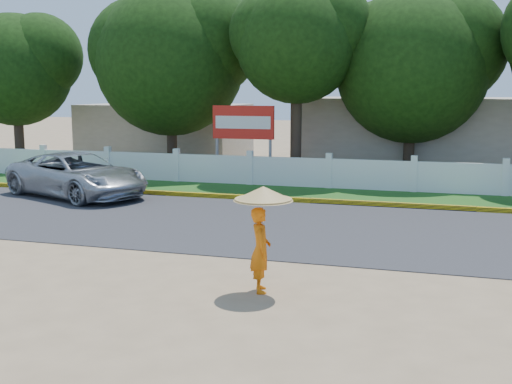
# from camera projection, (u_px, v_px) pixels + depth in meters

# --- Properties ---
(ground) EXTENTS (120.00, 120.00, 0.00)m
(ground) POSITION_uv_depth(u_px,v_px,m) (227.00, 272.00, 12.78)
(ground) COLOR #9E8460
(ground) RESTS_ON ground
(road) EXTENTS (60.00, 7.00, 0.02)m
(road) POSITION_uv_depth(u_px,v_px,m) (283.00, 225.00, 17.03)
(road) COLOR #38383A
(road) RESTS_ON ground
(grass_verge) EXTENTS (60.00, 3.50, 0.03)m
(grass_verge) POSITION_uv_depth(u_px,v_px,m) (321.00, 194.00, 21.99)
(grass_verge) COLOR #2D601E
(grass_verge) RESTS_ON ground
(curb) EXTENTS (40.00, 0.18, 0.16)m
(curb) POSITION_uv_depth(u_px,v_px,m) (311.00, 201.00, 20.38)
(curb) COLOR yellow
(curb) RESTS_ON ground
(fence) EXTENTS (40.00, 0.10, 1.10)m
(fence) POSITION_uv_depth(u_px,v_px,m) (329.00, 174.00, 23.28)
(fence) COLOR silver
(fence) RESTS_ON ground
(building_near) EXTENTS (10.00, 6.00, 3.20)m
(building_near) POSITION_uv_depth(u_px,v_px,m) (423.00, 134.00, 28.69)
(building_near) COLOR #B7AD99
(building_near) RESTS_ON ground
(building_far) EXTENTS (8.00, 5.00, 2.80)m
(building_far) POSITION_uv_depth(u_px,v_px,m) (166.00, 131.00, 33.36)
(building_far) COLOR #B7AD99
(building_far) RESTS_ON ground
(vehicle) EXTENTS (5.88, 4.27, 1.49)m
(vehicle) POSITION_uv_depth(u_px,v_px,m) (77.00, 175.00, 21.47)
(vehicle) COLOR #A6AAAE
(vehicle) RESTS_ON ground
(monk_with_parasol) EXTENTS (1.05, 1.05, 1.92)m
(monk_with_parasol) POSITION_uv_depth(u_px,v_px,m) (262.00, 223.00, 11.33)
(monk_with_parasol) COLOR #D8640B
(monk_with_parasol) RESTS_ON ground
(billboard) EXTENTS (2.50, 0.13, 2.95)m
(billboard) POSITION_uv_depth(u_px,v_px,m) (243.00, 126.00, 25.09)
(billboard) COLOR gray
(billboard) RESTS_ON ground
(tree_row) EXTENTS (35.63, 7.74, 9.55)m
(tree_row) POSITION_uv_depth(u_px,v_px,m) (402.00, 48.00, 24.63)
(tree_row) COLOR #473828
(tree_row) RESTS_ON ground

